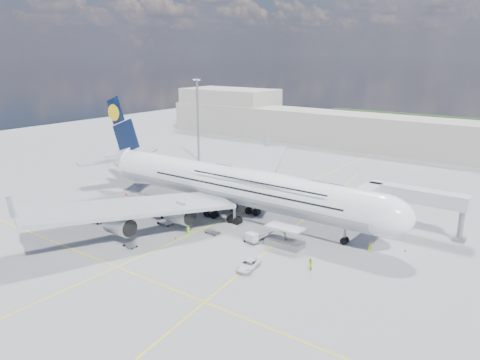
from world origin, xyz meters
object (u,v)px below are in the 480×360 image
Objects in this scene: cone_wing_left_inner at (224,192)px; cone_wing_left_outer at (233,183)px; jet_bridge at (395,197)px; dolly_back at (96,221)px; baggage_tug at (160,213)px; dolly_row_b at (165,223)px; crew_wing at (194,217)px; light_mast at (198,119)px; cone_wing_right_outer at (112,230)px; crew_van at (285,230)px; service_van at (248,265)px; cone_tail at (126,194)px; cargo_loader at (284,239)px; crew_tug at (188,231)px; dolly_nose_far at (212,232)px; catering_truck_inner at (265,185)px; cone_nose at (405,250)px; dolly_row_a at (120,225)px; catering_truck_outer at (248,172)px; dolly_row_c at (130,246)px; cone_wing_right_inner at (176,238)px; dolly_nose_near at (252,238)px; crew_nose at (370,247)px; crew_loader at (310,264)px; airliner at (233,184)px.

cone_wing_left_outer is at bearing 111.22° from cone_wing_left_inner.
dolly_back is at bearing -148.43° from jet_bridge.
dolly_row_b is at bearing -48.88° from baggage_tug.
baggage_tug is at bearing 113.91° from crew_wing.
cone_wing_right_outer is (26.81, -55.34, -12.97)m from light_mast.
service_van is at bearing 154.38° from crew_van.
cone_wing_left_outer is 27.28m from cone_tail.
cone_wing_right_outer is (-5.59, -8.54, -0.13)m from dolly_row_b.
dolly_row_b is 10.20m from cone_wing_right_outer.
crew_van is (-2.67, 4.93, -0.48)m from cargo_loader.
dolly_row_b is 1.20× the size of dolly_back.
cone_wing_left_outer is (-14.74, 33.14, -0.56)m from crew_tug.
crew_van is at bearing 91.78° from service_van.
catering_truck_inner is (-7.20, 28.57, 1.61)m from dolly_nose_far.
catering_truck_inner is 41.89m from cone_nose.
baggage_tug reaches higher than dolly_row_a.
cargo_loader is 1.03× the size of catering_truck_outer.
light_mast is 51.22× the size of cone_wing_right_outer.
dolly_row_c is at bearing -36.73° from dolly_back.
light_mast is 79.06m from service_van.
service_van reaches higher than cone_wing_right_inner.
dolly_nose_near reaches higher than cone_tail.
crew_wing is 2.70× the size of cone_wing_left_outer.
crew_wing is 2.82× the size of cone_wing_right_inner.
crew_wing is 2.37× the size of cone_tail.
crew_nose is (18.47, 8.82, -0.10)m from dolly_nose_near.
catering_truck_inner is 42.84m from crew_loader.
cone_wing_left_inner is at bearing 87.15° from cone_wing_right_outer.
dolly_nose_near is at bearing 9.93° from crew_tug.
crew_loader is at bearing -93.20° from crew_wing.
airliner is at bearing 151.35° from dolly_nose_near.
service_van is at bearing -19.51° from dolly_back.
airliner is at bearing -41.00° from light_mast.
cargo_loader reaches higher than dolly_back.
cone_wing_left_inner is at bearing 178.88° from jet_bridge.
crew_nose is at bearing -3.89° from baggage_tug.
baggage_tug is (-23.09, 0.11, -0.07)m from dolly_nose_near.
service_van is (31.20, -43.82, -1.42)m from catering_truck_outer.
catering_truck_outer is 32.72m from cone_tail.
dolly_row_c is at bearing 102.79° from crew_van.
light_mast reaches higher than cone_wing_right_outer.
cone_nose is (34.67, 16.45, -0.59)m from crew_tug.
dolly_nose_near is 12.07m from crew_tug.
dolly_back is 1.77× the size of crew_tug.
catering_truck_outer is 14.17× the size of cone_wing_left_inner.
dolly_nose_near is 13.89m from cone_wing_right_inner.
dolly_row_a is 13.18m from cone_wing_right_inner.
jet_bridge reaches higher than cone_tail.
cone_wing_right_inner is at bearing -121.50° from dolly_nose_far.
service_van is at bearing -4.27° from dolly_row_b.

